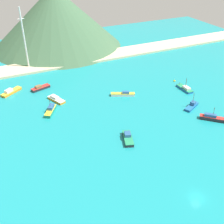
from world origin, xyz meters
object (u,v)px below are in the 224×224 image
Objects in this scene: fishing_boat_8 at (192,106)px; buoy_0 at (174,81)px; fishing_boat_3 at (40,88)px; fishing_boat_6 at (128,138)px; fishing_boat_12 at (51,110)px; radio_tower at (24,39)px; fishing_boat_2 at (123,94)px; fishing_boat_9 at (11,92)px; fishing_boat_7 at (185,88)px; fishing_boat_4 at (213,118)px; fishing_boat_11 at (56,99)px.

fishing_boat_8 reaches higher than buoy_0.
fishing_boat_3 is 55.15m from fishing_boat_6.
buoy_0 is (62.99, 2.53, -0.83)m from fishing_boat_12.
radio_tower reaches higher than fishing_boat_8.
fishing_boat_6 is at bearing -69.85° from fishing_boat_3.
fishing_boat_2 is 39.13m from fishing_boat_3.
fishing_boat_12 is 51.90m from radio_tower.
radio_tower is at bearing 62.85° from fishing_boat_9.
fishing_boat_9 is at bearing 157.29° from fishing_boat_7.
fishing_boat_3 is at bearing 162.55° from buoy_0.
fishing_boat_3 is 0.93× the size of fishing_boat_9.
radio_tower is (-62.14, 47.02, 16.25)m from buoy_0.
fishing_boat_7 is at bearing 62.55° from fishing_boat_8.
fishing_boat_6 reaches higher than fishing_boat_2.
fishing_boat_4 is 99.90m from radio_tower.
fishing_boat_7 is at bearing 28.11° from fishing_boat_6.
fishing_boat_2 is at bearing 135.10° from fishing_boat_8.
fishing_boat_12 reaches higher than fishing_boat_6.
fishing_boat_12 is at bearing -118.30° from fishing_boat_11.
fishing_boat_8 reaches higher than fishing_boat_11.
fishing_boat_4 is 65.50m from fishing_boat_11.
fishing_boat_4 is 0.95× the size of fishing_boat_7.
fishing_boat_8 is 8.52× the size of buoy_0.
fishing_boat_3 is at bearing 110.15° from fishing_boat_6.
fishing_boat_8 is 25.27m from buoy_0.
buoy_0 is at bearing 36.72° from fishing_boat_6.
fishing_boat_7 is 9.00× the size of buoy_0.
fishing_boat_8 is (34.78, 8.39, -0.11)m from fishing_boat_6.
fishing_boat_8 is at bearing -52.82° from radio_tower.
fishing_boat_6 is 0.96× the size of fishing_boat_11.
fishing_boat_6 is 82.94m from radio_tower.
fishing_boat_7 is 1.00× the size of fishing_boat_11.
radio_tower reaches higher than fishing_boat_6.
fishing_boat_4 reaches higher than fishing_boat_6.
fishing_boat_8 is 80.72m from fishing_boat_9.
fishing_boat_2 is 29.95m from buoy_0.
fishing_boat_12 is (-54.58, 21.29, 0.26)m from fishing_boat_8.
fishing_boat_11 is 9.62m from fishing_boat_12.
fishing_boat_3 reaches higher than fishing_boat_11.
fishing_boat_7 reaches higher than fishing_boat_9.
buoy_0 is (7.39, 35.11, -0.82)m from fishing_boat_4.
fishing_boat_12 is (-61.91, 7.19, 0.26)m from fishing_boat_7.
fishing_boat_8 reaches higher than fishing_boat_3.
fishing_boat_6 is 47.74m from fishing_boat_7.
fishing_boat_3 is 22.10m from fishing_boat_12.
fishing_boat_7 is 0.29× the size of radio_tower.
fishing_boat_11 is at bearing 174.20° from buoy_0.
fishing_boat_8 is at bearing -117.45° from fishing_boat_7.
fishing_boat_6 is 62.45m from fishing_boat_9.
fishing_boat_12 reaches higher than buoy_0.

